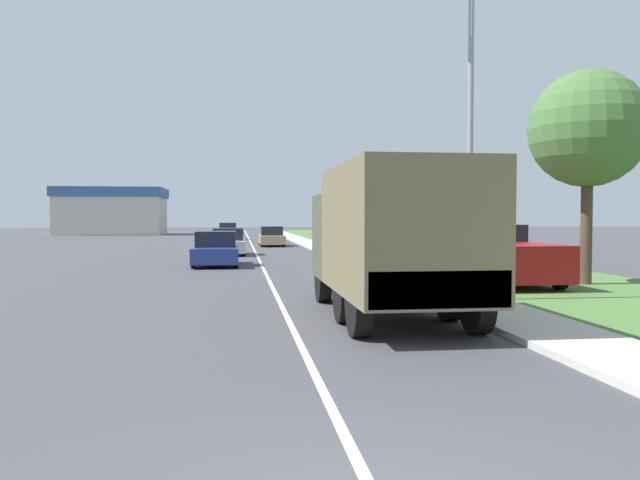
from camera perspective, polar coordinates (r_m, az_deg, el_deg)
ground_plane at (r=44.04m, az=-6.15°, el=-0.67°), size 180.00×180.00×0.00m
lane_centre_stripe at (r=44.04m, az=-6.15°, el=-0.67°), size 0.12×120.00×0.00m
sidewalk_right at (r=44.36m, az=-0.33°, el=-0.56°), size 1.80×120.00×0.12m
grass_strip_right at (r=45.12m, az=5.22°, el=-0.59°), size 7.00×120.00×0.02m
military_truck at (r=13.12m, az=6.47°, el=0.46°), size 2.46×6.88×3.11m
car_nearest_ahead at (r=27.49m, az=-9.50°, el=-0.91°), size 1.93×4.30×1.50m
car_second_ahead at (r=35.17m, az=-8.39°, el=-0.27°), size 1.86×4.13×1.50m
car_third_ahead at (r=46.05m, az=-4.45°, el=0.27°), size 1.77×4.79×1.44m
car_fourth_ahead at (r=59.65m, az=-8.41°, el=0.72°), size 1.75×4.66×1.60m
pickup_truck at (r=20.56m, az=16.38°, el=-1.37°), size 2.01×5.07×1.85m
lamp_post at (r=16.24m, az=12.97°, el=11.59°), size 1.69×0.24×7.98m
tree_mid_right at (r=21.27m, az=23.30°, el=9.25°), size 3.61×3.61×6.63m
building_distant at (r=80.12m, az=-18.46°, el=2.52°), size 12.60×8.93×5.67m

